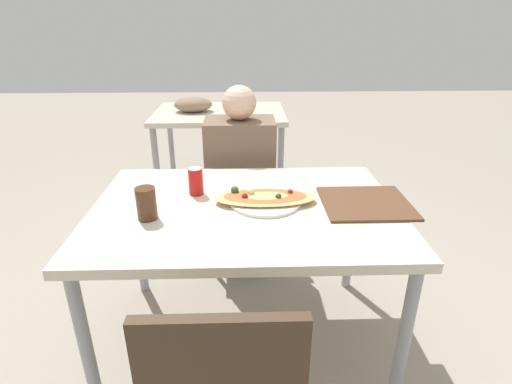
{
  "coord_description": "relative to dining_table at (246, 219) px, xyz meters",
  "views": [
    {
      "loc": [
        -0.0,
        -1.54,
        1.48
      ],
      "look_at": [
        0.04,
        0.01,
        0.79
      ],
      "focal_mm": 28.0,
      "sensor_mm": 36.0,
      "label": 1
    }
  ],
  "objects": [
    {
      "name": "dining_table",
      "position": [
        0.0,
        0.0,
        0.0
      ],
      "size": [
        1.31,
        0.92,
        0.73
      ],
      "color": "beige",
      "rests_on": "ground_plane"
    },
    {
      "name": "drink_glass",
      "position": [
        -0.39,
        -0.1,
        0.13
      ],
      "size": [
        0.08,
        0.08,
        0.13
      ],
      "color": "#4C2D19",
      "rests_on": "dining_table"
    },
    {
      "name": "serving_tray",
      "position": [
        0.52,
        -0.0,
        0.07
      ],
      "size": [
        0.37,
        0.34,
        0.01
      ],
      "color": "brown",
      "rests_on": "dining_table"
    },
    {
      "name": "pizza_main",
      "position": [
        0.09,
        0.03,
        0.09
      ],
      "size": [
        0.44,
        0.31,
        0.06
      ],
      "color": "white",
      "rests_on": "dining_table"
    },
    {
      "name": "ground_plane",
      "position": [
        0.0,
        0.0,
        -0.67
      ],
      "size": [
        14.0,
        14.0,
        0.0
      ],
      "primitive_type": "plane",
      "color": "#9E9384"
    },
    {
      "name": "chair_far_seated",
      "position": [
        -0.03,
        0.79,
        -0.16
      ],
      "size": [
        0.4,
        0.4,
        0.92
      ],
      "rotation": [
        0.0,
        0.0,
        3.14
      ],
      "color": "#3F2D1E",
      "rests_on": "ground_plane"
    },
    {
      "name": "person_seated",
      "position": [
        -0.03,
        0.67,
        0.0
      ],
      "size": [
        0.4,
        0.29,
        1.13
      ],
      "rotation": [
        0.0,
        0.0,
        3.14
      ],
      "color": "#2D2D38",
      "rests_on": "ground_plane"
    },
    {
      "name": "background_table",
      "position": [
        -0.25,
        1.85,
        0.01
      ],
      "size": [
        1.1,
        0.8,
        0.85
      ],
      "color": "beige",
      "rests_on": "ground_plane"
    },
    {
      "name": "soda_can",
      "position": [
        -0.22,
        0.13,
        0.13
      ],
      "size": [
        0.07,
        0.07,
        0.12
      ],
      "color": "red",
      "rests_on": "dining_table"
    }
  ]
}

